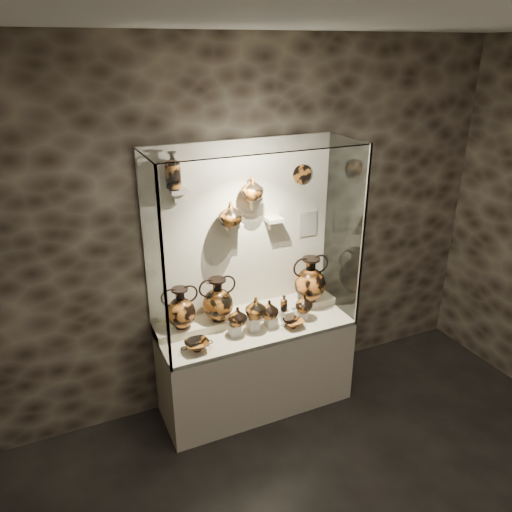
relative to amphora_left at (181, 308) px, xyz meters
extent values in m
cube|color=black|center=(0.62, 0.18, 0.52)|extent=(5.00, 0.02, 3.20)
cube|color=beige|center=(0.62, -0.14, -0.68)|extent=(1.70, 0.60, 0.80)
cube|color=beige|center=(0.62, -0.14, -0.27)|extent=(1.68, 0.58, 0.03)
cube|color=beige|center=(0.62, 0.03, -0.23)|extent=(1.70, 0.25, 0.10)
cube|color=beige|center=(0.62, 0.17, 0.52)|extent=(1.70, 0.03, 1.60)
cube|color=white|center=(0.62, -0.44, 0.52)|extent=(1.70, 0.01, 1.60)
cube|color=white|center=(-0.22, -0.14, 0.52)|extent=(0.01, 0.60, 1.60)
cube|color=white|center=(1.47, -0.14, 0.52)|extent=(0.01, 0.60, 1.60)
cube|color=white|center=(0.62, -0.14, 1.31)|extent=(1.70, 0.60, 0.01)
cube|color=gray|center=(-0.22, -0.43, 0.52)|extent=(0.02, 0.02, 1.60)
cube|color=gray|center=(1.46, -0.43, 0.52)|extent=(0.02, 0.02, 1.60)
cube|color=beige|center=(0.40, -0.19, -0.20)|extent=(0.09, 0.09, 0.10)
cube|color=beige|center=(0.57, -0.19, -0.19)|extent=(0.09, 0.09, 0.13)
cube|color=beige|center=(0.74, -0.19, -0.21)|extent=(0.09, 0.09, 0.09)
cube|color=beige|center=(0.90, -0.19, -0.19)|extent=(0.09, 0.09, 0.12)
cube|color=beige|center=(1.04, -0.19, -0.21)|extent=(0.09, 0.09, 0.08)
cube|color=beige|center=(0.07, 0.10, 0.97)|extent=(0.14, 0.12, 0.04)
cube|color=beige|center=(0.52, 0.10, 0.62)|extent=(0.14, 0.12, 0.04)
cube|color=beige|center=(0.72, 0.10, 0.82)|extent=(0.10, 0.12, 0.04)
cube|color=beige|center=(0.90, 0.10, 0.62)|extent=(0.14, 0.12, 0.04)
imported|color=#BD6624|center=(0.42, -0.21, -0.07)|extent=(0.16, 0.16, 0.16)
imported|color=#9A521B|center=(0.59, -0.21, -0.03)|extent=(0.21, 0.21, 0.19)
imported|color=#BD6624|center=(0.72, -0.20, -0.08)|extent=(0.16, 0.16, 0.17)
imported|color=#BD6624|center=(1.06, -0.21, -0.09)|extent=(0.17, 0.17, 0.16)
imported|color=#9A521B|center=(0.48, 0.05, 0.74)|extent=(0.24, 0.24, 0.21)
imported|color=#9A521B|center=(0.68, 0.05, 0.93)|extent=(0.22, 0.22, 0.20)
cylinder|color=#A85E21|center=(1.19, 0.14, 0.98)|extent=(0.17, 0.02, 0.17)
cube|color=beige|center=(1.28, 0.15, 0.50)|extent=(0.17, 0.01, 0.23)
camera|label=1|loc=(-0.94, -3.57, 2.01)|focal=35.00mm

